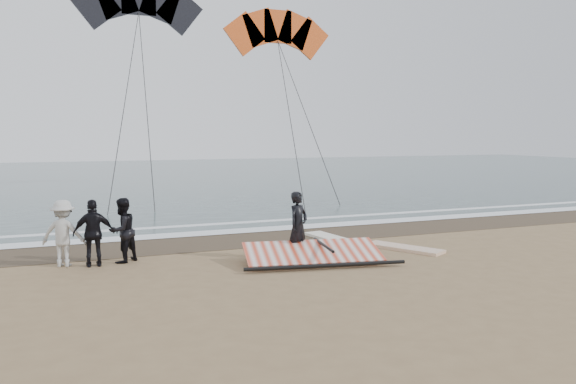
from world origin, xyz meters
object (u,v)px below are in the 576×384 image
object	(u,v)px
board_white	(404,248)
sail_rig	(308,255)
board_cream	(332,239)
man_main	(298,225)

from	to	relation	value
board_white	sail_rig	xyz separation A→B (m)	(-3.19, -0.44, 0.15)
board_white	board_cream	xyz separation A→B (m)	(-1.27, 2.07, 0.00)
sail_rig	man_main	bearing A→B (deg)	96.96
man_main	board_cream	bearing A→B (deg)	14.63
man_main	board_white	xyz separation A→B (m)	(3.25, -0.09, -0.84)
man_main	sail_rig	world-z (taller)	man_main
board_white	board_cream	size ratio (longest dim) A/B	0.98
man_main	sail_rig	size ratio (longest dim) A/B	0.45
board_white	board_cream	world-z (taller)	board_cream
board_cream	sail_rig	size ratio (longest dim) A/B	0.58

